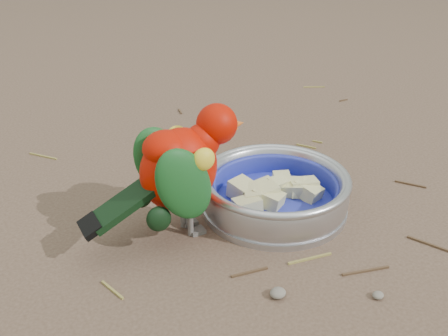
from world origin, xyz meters
TOP-DOWN VIEW (x-y plane):
  - ground at (0.00, 0.00)m, footprint 60.00×60.00m
  - food_bowl at (-0.01, -0.01)m, footprint 0.23×0.23m
  - bowl_wall at (-0.01, -0.01)m, footprint 0.23×0.23m
  - fruit_wedges at (-0.01, -0.01)m, footprint 0.14×0.14m
  - lory_parrot at (-0.16, 0.00)m, footprint 0.23×0.11m
  - ground_debris at (0.05, 0.06)m, footprint 0.90×0.80m

SIDE VIEW (x-z plane):
  - ground at x=0.00m, z-range 0.00..0.00m
  - ground_debris at x=0.05m, z-range 0.00..0.01m
  - food_bowl at x=-0.01m, z-range 0.00..0.02m
  - fruit_wedges at x=-0.01m, z-range 0.02..0.05m
  - bowl_wall at x=-0.01m, z-range 0.02..0.06m
  - lory_parrot at x=-0.16m, z-range 0.00..0.18m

